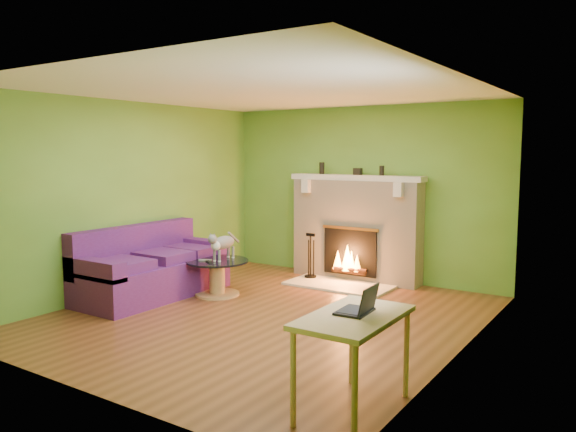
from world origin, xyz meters
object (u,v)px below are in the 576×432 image
object	(u,v)px
sofa	(150,269)
coffee_table	(217,275)
desk	(354,326)
cat	(224,246)

from	to	relation	value
sofa	coffee_table	distance (m)	0.89
sofa	desk	size ratio (longest dim) A/B	2.10
sofa	cat	bearing A→B (deg)	34.28
sofa	cat	distance (m)	1.03
coffee_table	desk	xyz separation A→B (m)	(3.07, -2.05, 0.37)
sofa	coffee_table	world-z (taller)	sofa
sofa	cat	size ratio (longest dim) A/B	3.34
desk	cat	xyz separation A→B (m)	(-2.99, 2.10, 0.03)
sofa	cat	xyz separation A→B (m)	(0.81, 0.55, 0.31)
sofa	desk	xyz separation A→B (m)	(3.81, -1.55, 0.28)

